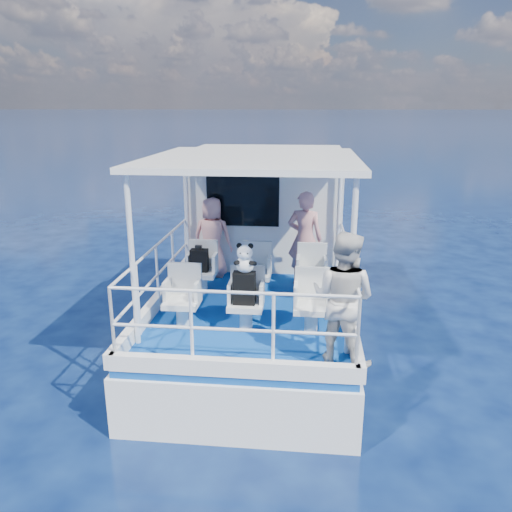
{
  "coord_description": "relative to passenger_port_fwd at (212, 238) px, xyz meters",
  "views": [
    {
      "loc": [
        0.81,
        -7.44,
        3.85
      ],
      "look_at": [
        0.07,
        -0.4,
        1.74
      ],
      "focal_mm": 35.0,
      "sensor_mm": 36.0,
      "label": 1
    }
  ],
  "objects": [
    {
      "name": "ground",
      "position": [
        0.87,
        -1.06,
        -1.62
      ],
      "size": [
        2000.0,
        2000.0,
        0.0
      ],
      "primitive_type": "plane",
      "color": "#071438",
      "rests_on": "ground"
    },
    {
      "name": "hull",
      "position": [
        0.87,
        -0.06,
        -1.62
      ],
      "size": [
        3.0,
        7.0,
        1.6
      ],
      "primitive_type": "cube",
      "color": "white",
      "rests_on": "ground"
    },
    {
      "name": "deck",
      "position": [
        0.87,
        -0.06,
        -0.77
      ],
      "size": [
        2.9,
        6.9,
        0.1
      ],
      "primitive_type": "cube",
      "color": "navy",
      "rests_on": "hull"
    },
    {
      "name": "cabin",
      "position": [
        0.87,
        1.24,
        0.38
      ],
      "size": [
        2.85,
        2.0,
        2.2
      ],
      "primitive_type": "cube",
      "color": "white",
      "rests_on": "deck"
    },
    {
      "name": "canopy",
      "position": [
        0.87,
        -1.26,
        1.52
      ],
      "size": [
        3.0,
        3.2,
        0.08
      ],
      "primitive_type": "cube",
      "color": "white",
      "rests_on": "cabin"
    },
    {
      "name": "canopy_posts",
      "position": [
        0.87,
        -1.31,
        0.38
      ],
      "size": [
        2.77,
        2.97,
        2.2
      ],
      "color": "white",
      "rests_on": "deck"
    },
    {
      "name": "railings",
      "position": [
        0.87,
        -1.64,
        -0.22
      ],
      "size": [
        2.84,
        3.59,
        1.0
      ],
      "primitive_type": null,
      "color": "white",
      "rests_on": "deck"
    },
    {
      "name": "seat_port_fwd",
      "position": [
        -0.03,
        -0.86,
        -0.53
      ],
      "size": [
        0.48,
        0.46,
        0.38
      ],
      "primitive_type": "cube",
      "color": "silver",
      "rests_on": "deck"
    },
    {
      "name": "seat_center_fwd",
      "position": [
        0.87,
        -0.86,
        -0.53
      ],
      "size": [
        0.48,
        0.46,
        0.38
      ],
      "primitive_type": "cube",
      "color": "silver",
      "rests_on": "deck"
    },
    {
      "name": "seat_stbd_fwd",
      "position": [
        1.77,
        -0.86,
        -0.53
      ],
      "size": [
        0.48,
        0.46,
        0.38
      ],
      "primitive_type": "cube",
      "color": "silver",
      "rests_on": "deck"
    },
    {
      "name": "seat_port_aft",
      "position": [
        -0.03,
        -2.16,
        -0.53
      ],
      "size": [
        0.48,
        0.46,
        0.38
      ],
      "primitive_type": "cube",
      "color": "silver",
      "rests_on": "deck"
    },
    {
      "name": "seat_center_aft",
      "position": [
        0.87,
        -2.16,
        -0.53
      ],
      "size": [
        0.48,
        0.46,
        0.38
      ],
      "primitive_type": "cube",
      "color": "silver",
      "rests_on": "deck"
    },
    {
      "name": "seat_stbd_aft",
      "position": [
        1.77,
        -2.16,
        -0.53
      ],
      "size": [
        0.48,
        0.46,
        0.38
      ],
      "primitive_type": "cube",
      "color": "silver",
      "rests_on": "deck"
    },
    {
      "name": "passenger_port_fwd",
      "position": [
        0.0,
        0.0,
        0.0
      ],
      "size": [
        0.57,
        0.43,
        1.44
      ],
      "primitive_type": "imported",
      "rotation": [
        0.0,
        0.0,
        3.06
      ],
      "color": "pink",
      "rests_on": "deck"
    },
    {
      "name": "passenger_stbd_fwd",
      "position": [
        1.65,
        -0.26,
        0.09
      ],
      "size": [
        0.65,
        0.48,
        1.63
      ],
      "primitive_type": "imported",
      "rotation": [
        0.0,
        0.0,
        2.98
      ],
      "color": "#CD8587",
      "rests_on": "deck"
    },
    {
      "name": "passenger_stbd_aft",
      "position": [
        2.12,
        -2.98,
        0.09
      ],
      "size": [
        0.97,
        0.89,
        1.62
      ],
      "primitive_type": "imported",
      "rotation": [
        0.0,
        0.0,
        2.69
      ],
      "color": "silver",
      "rests_on": "deck"
    },
    {
      "name": "backpack_port",
      "position": [
        -0.05,
        -0.89,
        -0.16
      ],
      "size": [
        0.28,
        0.16,
        0.37
      ],
      "primitive_type": "cube",
      "color": "black",
      "rests_on": "seat_port_fwd"
    },
    {
      "name": "backpack_center",
      "position": [
        0.86,
        -2.21,
        -0.12
      ],
      "size": [
        0.3,
        0.17,
        0.45
      ],
      "primitive_type": "cube",
      "color": "black",
      "rests_on": "seat_center_aft"
    },
    {
      "name": "compact_camera",
      "position": [
        -0.06,
        -0.87,
        0.06
      ],
      "size": [
        0.11,
        0.06,
        0.06
      ],
      "primitive_type": "cube",
      "color": "black",
      "rests_on": "backpack_port"
    },
    {
      "name": "panda",
      "position": [
        0.87,
        -2.2,
        0.31
      ],
      "size": [
        0.26,
        0.22,
        0.4
      ],
      "primitive_type": null,
      "color": "white",
      "rests_on": "backpack_center"
    }
  ]
}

